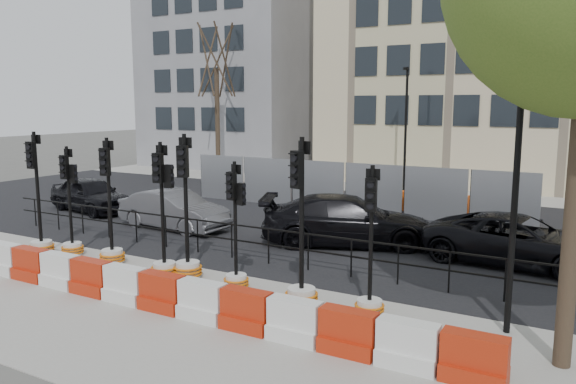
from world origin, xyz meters
The scene contains 24 objects.
ground centered at (0.00, 0.00, 0.00)m, with size 120.00×120.00×0.00m, color #51514C.
sidewalk_near centered at (0.00, -3.00, 0.01)m, with size 40.00×6.00×0.02m, color gray.
road centered at (0.00, 7.00, 0.01)m, with size 40.00×14.00×0.03m, color black.
sidewalk_far centered at (0.00, 16.00, 0.01)m, with size 40.00×4.00×0.02m, color gray.
building_grey centered at (-14.00, 21.99, 7.00)m, with size 11.00×9.06×14.00m.
building_cream centered at (2.00, 21.99, 9.00)m, with size 15.00×10.06×18.00m.
kerb_railing centered at (0.00, 1.20, 0.69)m, with size 18.00×0.04×1.00m.
heras_fencing centered at (0.57, 9.86, 0.65)m, with size 14.33×1.72×2.00m.
lamp_post_far centered at (0.50, 14.98, 3.22)m, with size 0.12×0.56×6.00m.
lamp_post_near centered at (7.50, -0.52, 3.22)m, with size 0.12×0.56×6.00m.
tree_bare_far centered at (-11.00, 15.50, 6.65)m, with size 2.00×2.00×9.00m.
barrier_row centered at (0.00, -2.80, 0.37)m, with size 15.70×0.50×0.80m.
traffic_signal_a centered at (-4.90, -1.22, 0.73)m, with size 0.70×0.70×3.53m.
traffic_signal_b centered at (-4.11, -0.80, 0.74)m, with size 0.62×0.62×3.12m.
traffic_signal_c centered at (-2.47, -0.87, 0.71)m, with size 0.67×0.67×3.42m.
traffic_signal_d centered at (-0.40, -1.11, 0.81)m, with size 0.67×0.67×3.39m.
traffic_signal_e centered at (0.11, -0.85, 0.74)m, with size 0.71×0.71×3.58m.
traffic_signal_f centered at (1.63, -0.95, 0.72)m, with size 0.59×0.59×3.00m.
traffic_signal_g centered at (3.49, -1.24, 0.75)m, with size 0.71×0.71×3.62m.
traffic_signal_h centered at (4.95, -1.05, 0.64)m, with size 0.61×0.61×3.11m.
car_a centered at (-8.86, 4.09, 0.70)m, with size 4.34×2.39×1.40m, color black.
car_b centered at (-3.88, 3.30, 0.68)m, with size 4.19×1.69×1.35m, color #4C4C51.
car_c centered at (2.20, 4.22, 0.76)m, with size 5.68×4.00×1.53m, color black.
car_d centered at (7.05, 4.41, 0.68)m, with size 5.06×2.69×1.36m, color black.
Camera 1 is at (8.84, -11.29, 4.29)m, focal length 35.00 mm.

